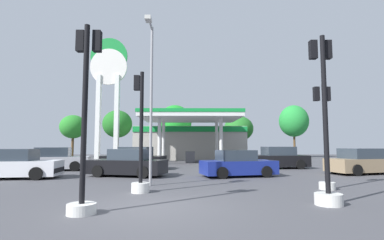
% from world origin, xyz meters
% --- Properties ---
extents(ground_plane, '(90.00, 90.00, 0.00)m').
position_xyz_m(ground_plane, '(0.00, 0.00, 0.00)').
color(ground_plane, '#47474C').
rests_on(ground_plane, ground).
extents(gas_station, '(12.77, 14.82, 4.84)m').
position_xyz_m(gas_station, '(1.19, 26.57, 2.23)').
color(gas_station, '#ADA89E').
rests_on(gas_station, ground).
extents(station_pole_sign, '(3.56, 0.56, 12.16)m').
position_xyz_m(station_pole_sign, '(-6.75, 19.53, 7.62)').
color(station_pole_sign, white).
rests_on(station_pole_sign, ground).
extents(car_0, '(4.68, 2.61, 1.59)m').
position_xyz_m(car_0, '(-2.87, 12.77, 0.72)').
color(car_0, black).
rests_on(car_0, ground).
extents(car_1, '(4.65, 2.44, 1.60)m').
position_xyz_m(car_1, '(7.57, 13.30, 0.72)').
color(car_1, black).
rests_on(car_1, ground).
extents(car_2, '(4.55, 2.78, 1.52)m').
position_xyz_m(car_2, '(11.47, 9.18, 0.69)').
color(car_2, black).
rests_on(car_2, ground).
extents(car_3, '(4.49, 2.72, 1.50)m').
position_xyz_m(car_3, '(-2.32, 8.07, 0.68)').
color(car_3, black).
rests_on(car_3, ground).
extents(car_4, '(4.66, 2.80, 1.56)m').
position_xyz_m(car_4, '(-7.99, 11.68, 0.71)').
color(car_4, black).
rests_on(car_4, ground).
extents(car_5, '(4.44, 2.35, 1.52)m').
position_xyz_m(car_5, '(-7.87, 6.96, 0.69)').
color(car_5, black).
rests_on(car_5, ground).
extents(car_6, '(4.32, 2.60, 1.44)m').
position_xyz_m(car_6, '(3.77, 7.82, 0.65)').
color(car_6, black).
rests_on(car_6, ground).
extents(traffic_signal_0, '(0.78, 0.78, 5.02)m').
position_xyz_m(traffic_signal_0, '(5.10, 0.27, 1.65)').
color(traffic_signal_0, silver).
rests_on(traffic_signal_0, ground).
extents(traffic_signal_1, '(0.65, 0.68, 4.46)m').
position_xyz_m(traffic_signal_1, '(-0.71, 2.52, 1.35)').
color(traffic_signal_1, silver).
rests_on(traffic_signal_1, ground).
extents(traffic_signal_2, '(0.65, 0.66, 4.17)m').
position_xyz_m(traffic_signal_2, '(6.45, 3.21, 1.77)').
color(traffic_signal_2, silver).
rests_on(traffic_signal_2, ground).
extents(traffic_signal_3, '(0.72, 0.72, 4.88)m').
position_xyz_m(traffic_signal_3, '(-1.60, -0.75, 1.89)').
color(traffic_signal_3, silver).
rests_on(traffic_signal_3, ground).
extents(tree_0, '(3.62, 3.62, 5.90)m').
position_xyz_m(tree_0, '(-15.15, 32.45, 4.24)').
color(tree_0, brown).
rests_on(tree_0, ground).
extents(tree_1, '(3.96, 3.96, 6.44)m').
position_xyz_m(tree_1, '(-8.66, 31.16, 4.54)').
color(tree_1, brown).
rests_on(tree_1, ground).
extents(tree_2, '(4.55, 4.55, 7.17)m').
position_xyz_m(tree_2, '(-0.86, 31.34, 4.81)').
color(tree_2, brown).
rests_on(tree_2, ground).
extents(tree_3, '(4.12, 4.12, 5.82)m').
position_xyz_m(tree_3, '(8.11, 32.79, 4.02)').
color(tree_3, brown).
rests_on(tree_3, ground).
extents(tree_4, '(4.00, 4.00, 7.25)m').
position_xyz_m(tree_4, '(15.67, 31.90, 5.04)').
color(tree_4, brown).
rests_on(tree_4, ground).
extents(corner_streetlamp, '(0.24, 1.48, 6.95)m').
position_xyz_m(corner_streetlamp, '(-0.57, 4.09, 4.18)').
color(corner_streetlamp, gray).
rests_on(corner_streetlamp, ground).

